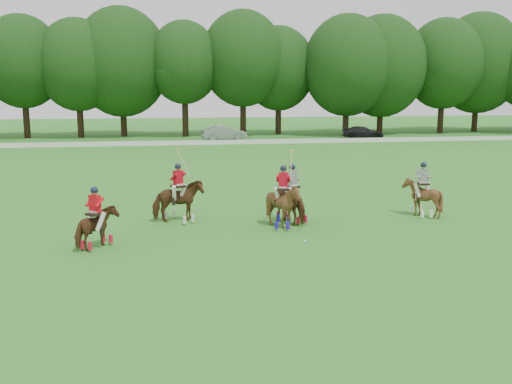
{
  "coord_description": "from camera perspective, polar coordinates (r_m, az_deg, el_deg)",
  "views": [
    {
      "loc": [
        -2.5,
        -17.57,
        5.42
      ],
      "look_at": [
        1.02,
        4.2,
        1.4
      ],
      "focal_mm": 40.0,
      "sensor_mm": 36.0,
      "label": 1
    }
  ],
  "objects": [
    {
      "name": "polo_ball",
      "position": [
        20.45,
        4.93,
        -4.95
      ],
      "size": [
        0.09,
        0.09,
        0.09
      ],
      "primitive_type": "sphere",
      "color": "white",
      "rests_on": "ground"
    },
    {
      "name": "boundary_rail",
      "position": [
        55.87,
        -6.6,
        4.93
      ],
      "size": [
        120.0,
        0.1,
        0.44
      ],
      "primitive_type": "cube",
      "color": "white",
      "rests_on": "ground"
    },
    {
      "name": "tree_line",
      "position": [
        65.74,
        -6.94,
        12.71
      ],
      "size": [
        117.98,
        14.32,
        14.75
      ],
      "color": "black",
      "rests_on": "ground"
    },
    {
      "name": "polo_stripe_a",
      "position": [
        23.32,
        3.6,
        -0.93
      ],
      "size": [
        1.75,
        2.21,
        2.94
      ],
      "color": "#4A2413",
      "rests_on": "ground"
    },
    {
      "name": "ground",
      "position": [
        18.56,
        -1.04,
        -6.65
      ],
      "size": [
        180.0,
        180.0,
        0.0
      ],
      "primitive_type": "plane",
      "color": "#2B7120",
      "rests_on": "ground"
    },
    {
      "name": "polo_red_a",
      "position": [
        20.29,
        -15.71,
        -3.35
      ],
      "size": [
        1.59,
        1.79,
        2.14
      ],
      "color": "#4A2413",
      "rests_on": "ground"
    },
    {
      "name": "polo_stripe_b",
      "position": [
        25.43,
        16.25,
        -0.46
      ],
      "size": [
        1.38,
        1.53,
        2.33
      ],
      "color": "#4A2413",
      "rests_on": "ground"
    },
    {
      "name": "polo_red_c",
      "position": [
        22.44,
        2.72,
        -1.28
      ],
      "size": [
        1.79,
        1.92,
        3.01
      ],
      "color": "#4A2413",
      "rests_on": "ground"
    },
    {
      "name": "polo_red_b",
      "position": [
        23.55,
        -7.74,
        -0.88
      ],
      "size": [
        2.24,
        2.18,
        2.96
      ],
      "color": "#4A2413",
      "rests_on": "ground"
    },
    {
      "name": "car_right",
      "position": [
        64.03,
        10.65,
        5.89
      ],
      "size": [
        4.8,
        2.85,
        1.3
      ],
      "primitive_type": "imported",
      "rotation": [
        0.0,
        0.0,
        1.33
      ],
      "color": "black",
      "rests_on": "ground"
    },
    {
      "name": "car_mid",
      "position": [
        60.58,
        -3.21,
        5.92
      ],
      "size": [
        4.87,
        2.29,
        1.54
      ],
      "primitive_type": "imported",
      "rotation": [
        0.0,
        0.0,
        1.71
      ],
      "color": "#939498",
      "rests_on": "ground"
    }
  ]
}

